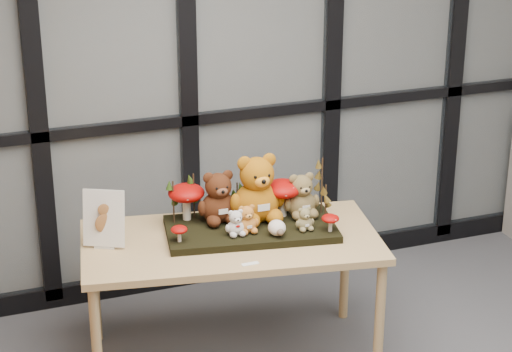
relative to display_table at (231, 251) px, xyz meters
name	(u,v)px	position (x,y,z in m)	size (l,w,h in m)	color
glass_partition	(262,51)	(0.51, 0.90, 0.79)	(4.90, 0.06, 2.78)	#2D383F
display_table	(231,251)	(0.00, 0.00, 0.00)	(1.60, 0.99, 0.70)	tan
diorama_tray	(251,229)	(0.12, 0.04, 0.09)	(0.86, 0.43, 0.04)	black
bear_pooh_yellow	(257,184)	(0.18, 0.10, 0.30)	(0.30, 0.27, 0.39)	#AA610D
bear_brown_medium	(218,194)	(-0.01, 0.15, 0.25)	(0.23, 0.21, 0.30)	#431F0E
bear_tan_back	(301,192)	(0.41, 0.07, 0.23)	(0.20, 0.18, 0.26)	brown
bear_small_yellow	(247,217)	(0.08, -0.03, 0.18)	(0.12, 0.11, 0.16)	#C9772C
bear_white_bow	(236,221)	(0.01, -0.04, 0.18)	(0.11, 0.10, 0.15)	silver
bear_beige_small	(305,217)	(0.36, -0.10, 0.17)	(0.10, 0.09, 0.13)	olive
plush_cream_hedgehog	(277,227)	(0.20, -0.12, 0.15)	(0.07, 0.06, 0.09)	white
mushroom_back_left	(187,200)	(-0.16, 0.23, 0.21)	(0.19, 0.19, 0.21)	#930704
mushroom_back_right	(283,196)	(0.32, 0.10, 0.21)	(0.19, 0.19, 0.22)	#930704
mushroom_front_left	(179,233)	(-0.27, -0.02, 0.15)	(0.08, 0.08, 0.09)	#930704
mushroom_front_right	(330,222)	(0.47, -0.16, 0.15)	(0.09, 0.09, 0.10)	#930704
sprig_green_far_left	(174,202)	(-0.23, 0.21, 0.22)	(0.05, 0.05, 0.23)	#19320B
sprig_green_mid_left	(194,196)	(-0.12, 0.24, 0.22)	(0.05, 0.05, 0.24)	#19320B
sprig_dry_far_right	(322,186)	(0.52, 0.06, 0.26)	(0.05, 0.05, 0.31)	brown
sprig_dry_mid_right	(326,203)	(0.49, -0.05, 0.21)	(0.05, 0.05, 0.20)	brown
sprig_green_centre	(237,198)	(0.11, 0.21, 0.19)	(0.05, 0.05, 0.17)	#19320B
sign_holder	(104,221)	(-0.61, 0.13, 0.20)	(0.21, 0.15, 0.29)	silver
label_card	(250,264)	(-0.01, -0.30, 0.07)	(0.08, 0.03, 0.00)	white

